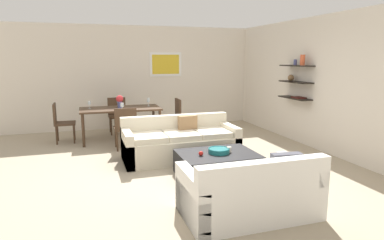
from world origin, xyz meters
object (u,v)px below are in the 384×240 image
Objects in this scene: dining_chair_head at (117,113)px; wine_glass_foot at (122,105)px; loveseat_white at (250,192)px; candle_jar at (229,150)px; wine_glass_right_far at (148,100)px; dining_chair_foot at (125,126)px; wine_glass_head at (119,101)px; coffee_table at (217,165)px; wine_glass_left_far at (89,103)px; sofa_beige at (180,143)px; centerpiece_vase at (120,101)px; dining_chair_left_far at (61,120)px; apple_on_coffee_table at (201,153)px; decorative_bowl at (219,150)px; dining_chair_right_far at (174,114)px; dining_table at (121,111)px.

dining_chair_head is 5.42× the size of wine_glass_foot.
loveseat_white is 1.42m from candle_jar.
dining_chair_foot is at bearing -125.09° from wine_glass_right_far.
wine_glass_right_far is (0.66, -0.26, 0.02)m from wine_glass_head.
dining_chair_foot is (-1.06, 3.42, 0.21)m from loveseat_white.
coffee_table is at bearing -59.55° from dining_chair_foot.
wine_glass_left_far reaches higher than wine_glass_head.
sofa_beige is 1.77m from wine_glass_foot.
centerpiece_vase reaches higher than sofa_beige.
coffee_table is at bearing -50.95° from dining_chair_left_far.
sofa_beige is at bearing -62.92° from centerpiece_vase.
dining_chair_foot is (-0.90, 2.10, 0.09)m from apple_on_coffee_table.
dining_chair_foot is at bearing -90.00° from wine_glass_foot.
dining_chair_head is (-1.23, 3.72, 0.08)m from decorative_bowl.
wine_glass_foot is (-0.00, -1.21, 0.36)m from dining_chair_head.
sofa_beige is 2.78m from dining_chair_head.
dining_chair_right_far is 1.46m from wine_glass_foot.
wine_glass_foot reaches higher than dining_chair_left_far.
decorative_bowl is at bearing -73.35° from sofa_beige.
sofa_beige is at bearing 114.34° from candle_jar.
wine_glass_left_far is at bearing 129.56° from sofa_beige.
coffee_table is 3.59× the size of decorative_bowl.
coffee_table is at bearing -74.48° from sofa_beige.
loveseat_white is at bearing -72.76° from dining_chair_foot.
wine_glass_head is 0.38m from centerpiece_vase.
dining_chair_foot reaches higher than apple_on_coffee_table.
loveseat_white reaches higher than candle_jar.
decorative_bowl is at bearing -50.68° from dining_chair_left_far.
apple_on_coffee_table is at bearing -54.93° from dining_chair_left_far.
wine_glass_foot is (-1.06, 3.89, 0.57)m from loveseat_white.
wine_glass_foot is at bearing 116.02° from decorative_bowl.
wine_glass_foot is at bearing -90.00° from dining_table.
dining_table is 9.23× the size of wine_glass_right_far.
wine_glass_right_far is at bearing 100.64° from decorative_bowl.
dining_chair_left_far reaches higher than coffee_table.
wine_glass_foot is 0.84× the size of wine_glass_right_far.
coffee_table is at bearing -177.81° from decorative_bowl.
dining_chair_foot is 1.21m from wine_glass_left_far.
centerpiece_vase is (-0.01, -0.38, 0.06)m from wine_glass_head.
apple_on_coffee_table is 0.46× the size of wine_glass_head.
sofa_beige is 23.76× the size of candle_jar.
wine_glass_head is at bearing 102.91° from loveseat_white.
wine_glass_head reaches higher than apple_on_coffee_table.
dining_table reaches higher than coffee_table.
apple_on_coffee_table is (0.01, -1.16, 0.12)m from sofa_beige.
wine_glass_head is at bearing 90.00° from wine_glass_foot.
dining_chair_left_far is (-2.50, 3.08, 0.31)m from coffee_table.
dining_chair_right_far is at bearing 91.93° from candle_jar.
dining_table is at bearing -90.00° from wine_glass_head.
wine_glass_foot is at bearing -23.61° from dining_chair_left_far.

